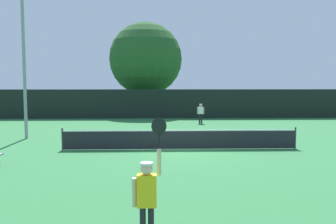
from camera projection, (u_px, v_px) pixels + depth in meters
ground_plane at (180, 149)px, 17.46m from camera, size 120.00×120.00×0.00m
tennis_net at (180, 139)px, 17.42m from camera, size 11.47×0.08×1.07m
perimeter_fence at (169, 104)px, 32.57m from camera, size 36.88×0.12×2.64m
player_serving at (147, 192)px, 6.93m from camera, size 0.67×0.40×2.58m
player_receiving at (201, 112)px, 28.45m from camera, size 0.57×0.23×1.55m
tennis_ball at (163, 141)px, 19.63m from camera, size 0.07×0.07×0.07m
light_pole at (24, 51)px, 20.45m from camera, size 1.18×0.28×8.96m
large_tree at (146, 59)px, 36.85m from camera, size 7.49×7.49×9.44m
parked_car_near at (97, 106)px, 37.65m from camera, size 1.92×4.20×1.69m
parked_car_mid at (227, 104)px, 40.72m from camera, size 2.08×4.28×1.69m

